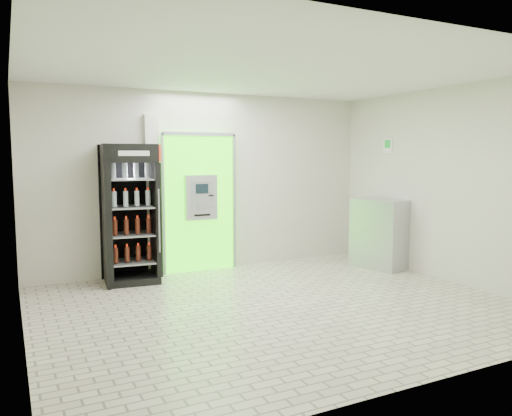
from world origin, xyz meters
TOP-DOWN VIEW (x-y plane):
  - ground at (0.00, 0.00)m, footprint 6.00×6.00m
  - room_shell at (0.00, 0.00)m, footprint 6.00×6.00m
  - atm_assembly at (-0.20, 2.41)m, footprint 1.30×0.24m
  - pillar at (-0.98, 2.45)m, footprint 0.22×0.11m
  - beverage_cooler at (-1.42, 2.15)m, footprint 0.86×0.79m
  - steel_cabinet at (2.69, 1.19)m, footprint 0.81×1.02m
  - exit_sign at (2.99, 1.40)m, footprint 0.02×0.22m

SIDE VIEW (x-z plane):
  - ground at x=0.00m, z-range 0.00..0.00m
  - steel_cabinet at x=2.69m, z-range 0.00..1.19m
  - beverage_cooler at x=-1.42m, z-range -0.04..2.07m
  - atm_assembly at x=-0.20m, z-range 0.01..2.34m
  - pillar at x=-0.98m, z-range 0.00..2.60m
  - room_shell at x=0.00m, z-range -1.16..4.84m
  - exit_sign at x=2.99m, z-range 1.99..2.25m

